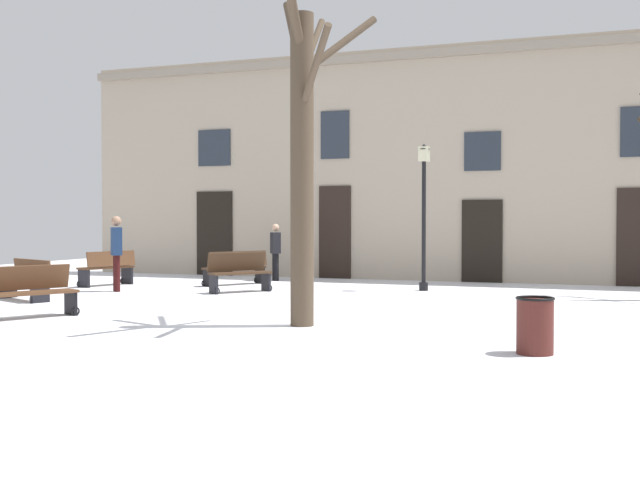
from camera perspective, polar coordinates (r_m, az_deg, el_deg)
ground_plane at (r=14.59m, az=-2.39°, el=-5.35°), size 32.88×32.88×0.00m
building_facade at (r=23.02m, az=6.25°, el=5.54°), size 20.55×0.60×6.64m
tree_foreground at (r=12.96m, az=-1.22°, el=6.60°), size 1.59×2.62×5.81m
streetlamp at (r=19.46m, az=7.47°, el=2.83°), size 0.30×0.30×3.58m
litter_bin at (r=10.63m, az=15.19°, el=-5.93°), size 0.50×0.50×0.74m
bench_facing_shops at (r=14.87m, az=-20.34°, el=-3.50°), size 1.23×1.75×0.93m
bench_by_litter_bin at (r=21.48m, az=-15.03°, el=-1.96°), size 0.92×1.60×0.92m
bench_near_center_tree at (r=19.01m, az=-5.83°, el=-2.30°), size 1.27×1.49×0.96m
bench_back_to_back_right at (r=21.09m, az=-6.08°, el=-1.96°), size 1.29×1.77×0.91m
bench_back_to_back_left at (r=18.22m, az=-20.38°, el=-2.68°), size 1.69×1.09×0.88m
person_crossing_plaza at (r=22.50m, az=-3.22°, el=-0.68°), size 0.41×0.43×1.62m
person_by_shop_door at (r=19.71m, az=-14.42°, el=-0.64°), size 0.42×0.43×1.82m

